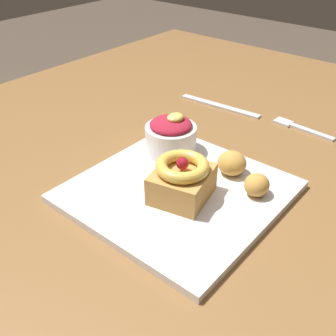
{
  "coord_description": "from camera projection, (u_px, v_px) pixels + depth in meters",
  "views": [
    {
      "loc": [
        -0.4,
        -0.47,
        1.1
      ],
      "look_at": [
        -0.01,
        -0.15,
        0.77
      ],
      "focal_mm": 43.14,
      "sensor_mm": 36.0,
      "label": 1
    }
  ],
  "objects": [
    {
      "name": "fritter_middle",
      "position": [
        257.0,
        185.0,
        0.59
      ],
      "size": [
        0.04,
        0.04,
        0.03
      ],
      "primitive_type": "ellipsoid",
      "color": "gold",
      "rests_on": "front_plate"
    },
    {
      "name": "front_plate",
      "position": [
        178.0,
        191.0,
        0.61
      ],
      "size": [
        0.29,
        0.29,
        0.01
      ],
      "primitive_type": "cube",
      "color": "white",
      "rests_on": "dining_table"
    },
    {
      "name": "dining_table",
      "position": [
        111.0,
        196.0,
        0.76
      ],
      "size": [
        1.49,
        0.9,
        0.73
      ],
      "color": "brown",
      "rests_on": "ground_plane"
    },
    {
      "name": "berry_ramekin",
      "position": [
        171.0,
        136.0,
        0.69
      ],
      "size": [
        0.09,
        0.09,
        0.07
      ],
      "color": "white",
      "rests_on": "front_plate"
    },
    {
      "name": "fork",
      "position": [
        299.0,
        127.0,
        0.8
      ],
      "size": [
        0.03,
        0.13,
        0.0
      ],
      "rotation": [
        0.0,
        0.0,
        1.5
      ],
      "color": "silver",
      "rests_on": "dining_table"
    },
    {
      "name": "cake_slice",
      "position": [
        182.0,
        179.0,
        0.58
      ],
      "size": [
        0.1,
        0.09,
        0.07
      ],
      "rotation": [
        0.0,
        0.0,
        0.24
      ],
      "color": "#C68E47",
      "rests_on": "front_plate"
    },
    {
      "name": "knife",
      "position": [
        220.0,
        106.0,
        0.88
      ],
      "size": [
        0.03,
        0.19,
        0.0
      ],
      "primitive_type": "cube",
      "rotation": [
        0.0,
        0.0,
        1.64
      ],
      "color": "silver",
      "rests_on": "dining_table"
    },
    {
      "name": "fritter_front",
      "position": [
        232.0,
        163.0,
        0.63
      ],
      "size": [
        0.04,
        0.05,
        0.04
      ],
      "primitive_type": "ellipsoid",
      "color": "gold",
      "rests_on": "front_plate"
    }
  ]
}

